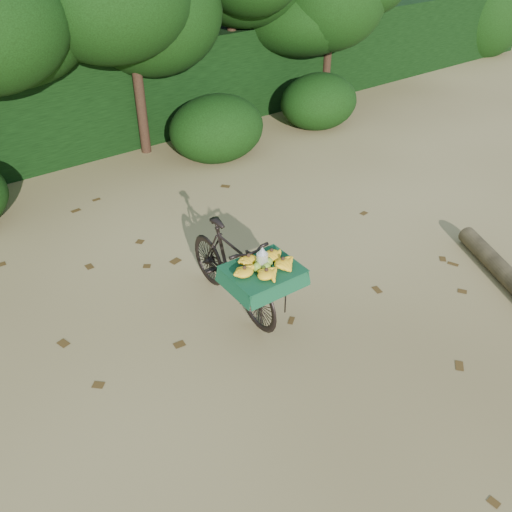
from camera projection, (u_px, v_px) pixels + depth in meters
ground at (313, 301)px, 6.49m from camera, size 80.00×80.00×0.00m
vendor_bicycle at (233, 268)px, 6.14m from camera, size 0.76×1.78×1.04m
hedge_backdrop at (90, 95)px, 10.15m from camera, size 26.00×1.80×1.80m
tree_row at (60, 47)px, 8.67m from camera, size 14.50×2.00×4.00m
bush_clumps at (169, 144)px, 9.33m from camera, size 8.80×1.70×0.90m
leaf_litter at (279, 275)px, 6.92m from camera, size 7.00×7.30×0.01m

